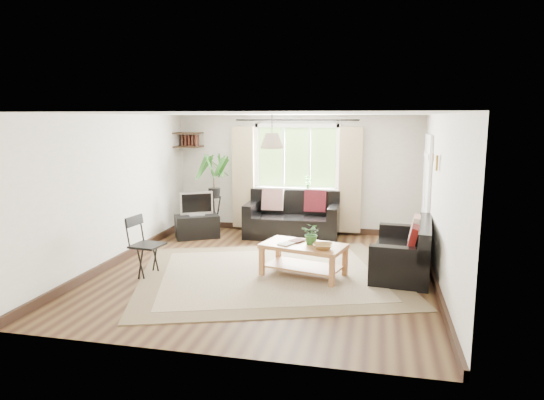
% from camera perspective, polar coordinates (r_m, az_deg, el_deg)
% --- Properties ---
extents(floor, '(5.50, 5.50, 0.00)m').
position_cam_1_polar(floor, '(7.58, -0.66, -8.34)').
color(floor, black).
rests_on(floor, ground).
extents(ceiling, '(5.50, 5.50, 0.00)m').
position_cam_1_polar(ceiling, '(7.21, -0.70, 10.10)').
color(ceiling, white).
rests_on(ceiling, floor).
extents(wall_back, '(5.00, 0.02, 2.40)m').
position_cam_1_polar(wall_back, '(9.98, 2.92, 3.06)').
color(wall_back, beige).
rests_on(wall_back, floor).
extents(wall_front, '(5.00, 0.02, 2.40)m').
position_cam_1_polar(wall_front, '(4.72, -8.31, -4.46)').
color(wall_front, beige).
rests_on(wall_front, floor).
extents(wall_left, '(0.02, 5.50, 2.40)m').
position_cam_1_polar(wall_left, '(8.23, -17.88, 1.20)').
color(wall_left, beige).
rests_on(wall_left, floor).
extents(wall_right, '(0.02, 5.50, 2.40)m').
position_cam_1_polar(wall_right, '(7.17, 19.18, -0.06)').
color(wall_right, beige).
rests_on(wall_right, floor).
extents(rug, '(4.65, 4.31, 0.02)m').
position_cam_1_polar(rug, '(7.39, -0.29, -8.74)').
color(rug, '#C1B095').
rests_on(rug, floor).
extents(window, '(2.50, 0.16, 2.16)m').
position_cam_1_polar(window, '(9.90, 2.90, 5.04)').
color(window, white).
rests_on(window, wall_back).
extents(door, '(0.06, 0.96, 2.06)m').
position_cam_1_polar(door, '(8.87, 17.68, 0.48)').
color(door, silver).
rests_on(door, wall_right).
extents(corner_shelf, '(0.50, 0.50, 0.34)m').
position_cam_1_polar(corner_shelf, '(10.30, -9.82, 6.99)').
color(corner_shelf, black).
rests_on(corner_shelf, wall_back).
extents(pendant_lamp, '(0.36, 0.36, 0.54)m').
position_cam_1_polar(pendant_lamp, '(7.61, 0.00, 7.44)').
color(pendant_lamp, beige).
rests_on(pendant_lamp, ceiling).
extents(wall_sconce, '(0.12, 0.12, 0.28)m').
position_cam_1_polar(wall_sconce, '(7.39, 18.60, 4.47)').
color(wall_sconce, beige).
rests_on(wall_sconce, wall_right).
extents(sofa_back, '(1.85, 0.95, 0.86)m').
position_cam_1_polar(sofa_back, '(9.59, 2.39, -1.86)').
color(sofa_back, black).
rests_on(sofa_back, floor).
extents(sofa_right, '(1.70, 0.97, 0.77)m').
position_cam_1_polar(sofa_right, '(7.64, 15.04, -5.54)').
color(sofa_right, black).
rests_on(sofa_right, floor).
extents(coffee_table, '(1.34, 0.94, 0.49)m').
position_cam_1_polar(coffee_table, '(7.29, 3.71, -7.09)').
color(coffee_table, brown).
rests_on(coffee_table, floor).
extents(table_plant, '(0.36, 0.34, 0.32)m').
position_cam_1_polar(table_plant, '(7.19, 4.73, -3.96)').
color(table_plant, '#295C24').
rests_on(table_plant, coffee_table).
extents(bowl, '(0.32, 0.32, 0.07)m').
position_cam_1_polar(bowl, '(6.98, 6.04, -5.44)').
color(bowl, olive).
rests_on(bowl, coffee_table).
extents(book_a, '(0.26, 0.29, 0.02)m').
position_cam_1_polar(book_a, '(7.24, 1.15, -5.06)').
color(book_a, silver).
rests_on(book_a, coffee_table).
extents(book_b, '(0.27, 0.30, 0.02)m').
position_cam_1_polar(book_b, '(7.43, 2.42, -4.67)').
color(book_b, '#5B2C24').
rests_on(book_b, coffee_table).
extents(tv_stand, '(0.96, 0.82, 0.45)m').
position_cam_1_polar(tv_stand, '(9.69, -8.80, -3.10)').
color(tv_stand, black).
rests_on(tv_stand, floor).
extents(tv, '(0.66, 0.51, 0.49)m').
position_cam_1_polar(tv, '(9.60, -8.88, -0.36)').
color(tv, '#A5A5AA').
rests_on(tv, tv_stand).
extents(palm_stand, '(0.76, 0.76, 1.62)m').
position_cam_1_polar(palm_stand, '(10.02, -6.80, 0.77)').
color(palm_stand, black).
rests_on(palm_stand, floor).
extents(folding_chair, '(0.52, 0.52, 0.90)m').
position_cam_1_polar(folding_chair, '(7.49, -14.44, -5.30)').
color(folding_chair, black).
rests_on(folding_chair, floor).
extents(sill_plant, '(0.14, 0.10, 0.27)m').
position_cam_1_polar(sill_plant, '(9.84, 4.23, 2.16)').
color(sill_plant, '#2D6023').
rests_on(sill_plant, window).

